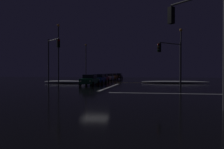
# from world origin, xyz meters

# --- Properties ---
(ground) EXTENTS (120.00, 120.00, 0.10)m
(ground) POSITION_xyz_m (0.00, 0.00, -0.05)
(ground) COLOR black
(stop_line_north) EXTENTS (0.35, 14.63, 0.01)m
(stop_line_north) POSITION_xyz_m (0.00, 8.53, 0.00)
(stop_line_north) COLOR white
(stop_line_north) RESTS_ON ground
(centre_line_ns) EXTENTS (22.00, 0.15, 0.01)m
(centre_line_ns) POSITION_xyz_m (0.00, 20.13, 0.00)
(centre_line_ns) COLOR yellow
(centre_line_ns) RESTS_ON ground
(crosswalk_bar_east) EXTENTS (14.63, 0.40, 0.01)m
(crosswalk_bar_east) POSITION_xyz_m (8.63, 0.00, 0.00)
(crosswalk_bar_east) COLOR white
(crosswalk_bar_east) RESTS_ON ground
(snow_bank_left_curb) EXTENTS (7.97, 1.50, 0.46)m
(snow_bank_left_curb) POSITION_xyz_m (-9.33, 16.65, 0.23)
(snow_bank_left_curb) COLOR white
(snow_bank_left_curb) RESTS_ON ground
(snow_bank_right_curb) EXTENTS (11.57, 1.50, 0.40)m
(snow_bank_right_curb) POSITION_xyz_m (9.33, 19.83, 0.20)
(snow_bank_right_curb) COLOR white
(snow_bank_right_curb) RESTS_ON ground
(sedan_green) EXTENTS (2.02, 4.33, 1.57)m
(sedan_green) POSITION_xyz_m (-3.36, 10.32, 0.80)
(sedan_green) COLOR #14512D
(sedan_green) RESTS_ON ground
(sedan_blue) EXTENTS (2.02, 4.33, 1.57)m
(sedan_blue) POSITION_xyz_m (-3.33, 15.83, 0.80)
(sedan_blue) COLOR navy
(sedan_blue) RESTS_ON ground
(sedan_red) EXTENTS (2.02, 4.33, 1.57)m
(sedan_red) POSITION_xyz_m (-3.81, 21.25, 0.80)
(sedan_red) COLOR maroon
(sedan_red) RESTS_ON ground
(sedan_white) EXTENTS (2.02, 4.33, 1.57)m
(sedan_white) POSITION_xyz_m (-3.83, 27.95, 0.80)
(sedan_white) COLOR silver
(sedan_white) RESTS_ON ground
(sedan_orange) EXTENTS (2.02, 4.33, 1.57)m
(sedan_orange) POSITION_xyz_m (-3.95, 34.39, 0.80)
(sedan_orange) COLOR #C66014
(sedan_orange) RESTS_ON ground
(sedan_black) EXTENTS (2.02, 4.33, 1.57)m
(sedan_black) POSITION_xyz_m (-3.48, 39.98, 0.80)
(sedan_black) COLOR black
(sedan_black) RESTS_ON ground
(traffic_signal_ne) EXTENTS (3.06, 3.06, 5.73)m
(traffic_signal_ne) POSITION_xyz_m (7.70, 7.70, 3.96)
(traffic_signal_ne) COLOR #4C4C51
(traffic_signal_ne) RESTS_ON ground
(traffic_signal_nw) EXTENTS (2.83, 2.83, 6.52)m
(traffic_signal_nw) POSITION_xyz_m (-7.87, 7.87, 4.46)
(traffic_signal_nw) COLOR #4C4C51
(traffic_signal_nw) RESTS_ON ground
(traffic_signal_se) EXTENTS (2.75, 2.75, 6.42)m
(traffic_signal_se) POSITION_xyz_m (7.90, -7.90, 4.39)
(traffic_signal_se) COLOR #4C4C51
(traffic_signal_se) RESTS_ON ground
(streetlamp_right_near) EXTENTS (0.44, 0.44, 8.41)m
(streetlamp_right_near) POSITION_xyz_m (9.63, 14.13, 4.88)
(streetlamp_right_near) COLOR #424247
(streetlamp_right_near) RESTS_ON ground
(streetlamp_left_near) EXTENTS (0.44, 0.44, 9.75)m
(streetlamp_left_near) POSITION_xyz_m (-9.63, 14.13, 5.58)
(streetlamp_left_near) COLOR #424247
(streetlamp_left_near) RESTS_ON ground
(streetlamp_left_far) EXTENTS (0.44, 0.44, 8.41)m
(streetlamp_left_far) POSITION_xyz_m (-9.63, 30.13, 4.89)
(streetlamp_left_far) COLOR #424247
(streetlamp_left_far) RESTS_ON ground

